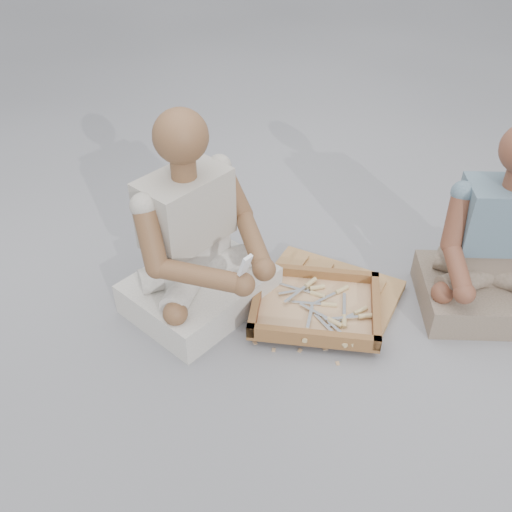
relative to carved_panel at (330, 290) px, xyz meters
The scene contains 30 objects.
ground 0.39m from the carved_panel, 116.83° to the right, with size 60.00×60.00×0.00m, color gray.
carved_panel is the anchor object (origin of this frame).
tool_tray 0.19m from the carved_panel, 88.38° to the right, with size 0.68×0.62×0.07m.
chisel_0 0.36m from the carved_panel, 83.35° to the right, with size 0.08×0.22×0.02m.
chisel_1 0.25m from the carved_panel, 53.09° to the right, with size 0.10×0.21×0.02m.
chisel_2 0.12m from the carved_panel, 122.74° to the right, with size 0.17×0.16×0.02m.
chisel_3 0.36m from the carved_panel, 62.17° to the right, with size 0.20×0.13×0.02m.
chisel_4 0.13m from the carved_panel, 109.08° to the right, with size 0.22×0.04×0.02m.
chisel_5 0.14m from the carved_panel, 132.77° to the right, with size 0.07×0.22×0.02m.
chisel_6 0.27m from the carved_panel, 66.97° to the right, with size 0.22×0.06×0.02m.
chisel_7 0.09m from the carved_panel, 38.99° to the right, with size 0.11×0.21×0.02m.
chisel_8 0.17m from the carved_panel, 77.36° to the right, with size 0.21×0.10×0.02m.
chisel_9 0.36m from the carved_panel, 57.24° to the right, with size 0.20×0.12×0.02m.
chisel_10 0.27m from the carved_panel, 36.72° to the right, with size 0.19×0.14×0.02m.
chisel_11 0.23m from the carved_panel, 37.07° to the right, with size 0.12×0.20×0.02m.
wood_chip_0 0.36m from the carved_panel, 69.64° to the right, with size 0.02×0.01×0.00m, color tan.
wood_chip_1 0.44m from the carved_panel, 62.27° to the right, with size 0.02×0.01×0.00m, color tan.
wood_chip_2 0.28m from the carved_panel, 82.87° to the right, with size 0.02×0.01×0.00m, color tan.
wood_chip_3 0.26m from the carved_panel, 151.91° to the right, with size 0.02×0.01×0.00m, color tan.
wood_chip_4 0.07m from the carved_panel, 43.67° to the right, with size 0.02×0.01×0.00m, color tan.
wood_chip_5 0.28m from the carved_panel, 133.43° to the right, with size 0.02×0.01×0.00m, color tan.
wood_chip_6 0.40m from the carved_panel, 84.91° to the right, with size 0.02×0.01×0.00m, color tan.
wood_chip_7 0.11m from the carved_panel, 62.11° to the left, with size 0.02×0.01×0.00m, color tan.
wood_chip_8 0.23m from the carved_panel, 137.35° to the right, with size 0.02×0.01×0.00m, color tan.
wood_chip_9 0.48m from the carved_panel, 108.72° to the right, with size 0.02×0.01×0.00m, color tan.
wood_chip_10 0.46m from the carved_panel, 98.02° to the right, with size 0.02×0.01×0.00m, color tan.
wood_chip_11 0.19m from the carved_panel, 162.54° to the left, with size 0.02×0.01×0.00m, color tan.
craftsman 0.68m from the carved_panel, 145.37° to the right, with size 0.69×0.70×0.94m.
companion 0.75m from the carved_panel, 23.35° to the left, with size 0.71×0.66×0.89m.
mobile_phone 0.67m from the carved_panel, 110.23° to the right, with size 0.06×0.05×0.10m.
Camera 1 is at (0.86, -1.59, 1.81)m, focal length 40.00 mm.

